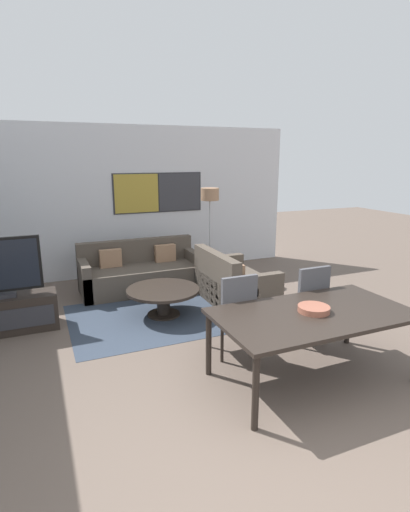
# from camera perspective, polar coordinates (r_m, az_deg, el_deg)

# --- Properties ---
(ground_plane) EXTENTS (24.00, 24.00, 0.00)m
(ground_plane) POSITION_cam_1_polar(r_m,az_deg,el_deg) (3.36, 12.56, -27.82)
(ground_plane) COLOR brown
(wall_back) EXTENTS (6.80, 0.09, 2.80)m
(wall_back) POSITION_cam_1_polar(r_m,az_deg,el_deg) (7.73, -11.37, 7.65)
(wall_back) COLOR silver
(wall_back) RESTS_ON ground_plane
(area_rug) EXTENTS (2.62, 1.88, 0.01)m
(area_rug) POSITION_cam_1_polar(r_m,az_deg,el_deg) (5.85, -5.91, -8.37)
(area_rug) COLOR #333D4C
(area_rug) RESTS_ON ground_plane
(tv_console) EXTENTS (1.32, 0.45, 0.48)m
(tv_console) POSITION_cam_1_polar(r_m,az_deg,el_deg) (5.83, -26.83, -7.49)
(tv_console) COLOR black
(tv_console) RESTS_ON ground_plane
(sofa_main) EXTENTS (2.02, 0.86, 0.82)m
(sofa_main) POSITION_cam_1_polar(r_m,az_deg,el_deg) (6.96, -9.20, -2.45)
(sofa_main) COLOR #51473D
(sofa_main) RESTS_ON ground_plane
(sofa_side) EXTENTS (0.86, 1.37, 0.82)m
(sofa_side) POSITION_cam_1_polar(r_m,az_deg,el_deg) (6.25, 3.84, -4.20)
(sofa_side) COLOR #51473D
(sofa_side) RESTS_ON ground_plane
(coffee_table) EXTENTS (1.04, 1.04, 0.40)m
(coffee_table) POSITION_cam_1_polar(r_m,az_deg,el_deg) (5.74, -5.99, -5.60)
(coffee_table) COLOR black
(coffee_table) RESTS_ON ground_plane
(dining_table) EXTENTS (1.97, 1.08, 0.73)m
(dining_table) POSITION_cam_1_polar(r_m,az_deg,el_deg) (4.16, 15.21, -8.46)
(dining_table) COLOR black
(dining_table) RESTS_ON ground_plane
(dining_chair_left) EXTENTS (0.46, 0.46, 0.97)m
(dining_chair_left) POSITION_cam_1_polar(r_m,az_deg,el_deg) (4.55, 4.16, -7.76)
(dining_chair_left) COLOR #4C4C51
(dining_chair_left) RESTS_ON ground_plane
(dining_chair_centre) EXTENTS (0.46, 0.46, 0.97)m
(dining_chair_centre) POSITION_cam_1_polar(r_m,az_deg,el_deg) (5.03, 14.33, -6.04)
(dining_chair_centre) COLOR #4C4C51
(dining_chair_centre) RESTS_ON ground_plane
(fruit_bowl) EXTENTS (0.31, 0.31, 0.06)m
(fruit_bowl) POSITION_cam_1_polar(r_m,az_deg,el_deg) (4.13, 15.28, -7.25)
(fruit_bowl) COLOR #995642
(fruit_bowl) RESTS_ON dining_table
(floor_lamp) EXTENTS (0.33, 0.33, 1.68)m
(floor_lamp) POSITION_cam_1_polar(r_m,az_deg,el_deg) (7.25, 0.70, 7.64)
(floor_lamp) COLOR #2D2D33
(floor_lamp) RESTS_ON ground_plane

